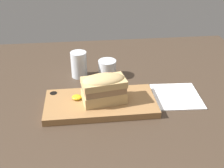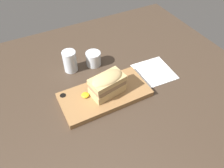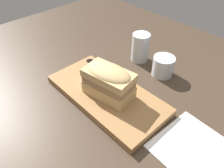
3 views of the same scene
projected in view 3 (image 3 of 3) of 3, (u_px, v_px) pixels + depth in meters
The scene contains 7 objects.
dining_table at pixel (114, 92), 70.44cm from camera, with size 143.90×115.70×2.00cm.
serving_board at pixel (107, 94), 66.40cm from camera, with size 37.42×18.32×2.43cm.
sandwich at pixel (109, 80), 61.40cm from camera, with size 15.30×10.17×9.74cm.
mustard_dollop at pixel (95, 75), 70.57cm from camera, with size 3.29×3.29×1.32cm.
water_glass at pixel (140, 49), 79.88cm from camera, with size 6.38×6.38×10.50cm.
wine_glass at pixel (163, 67), 73.86cm from camera, with size 7.25×7.25×6.81cm.
napkin at pixel (192, 148), 53.24cm from camera, with size 17.46×18.42×0.40cm.
Camera 3 is at (37.22, -36.13, 48.74)cm, focal length 35.00 mm.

